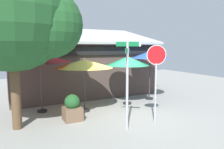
# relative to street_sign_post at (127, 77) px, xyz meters

# --- Properties ---
(ground_plane) EXTENTS (28.00, 28.00, 0.10)m
(ground_plane) POSITION_rel_street_sign_post_xyz_m (1.04, 1.75, -1.94)
(ground_plane) COLOR gray
(cafe_building) EXTENTS (8.90, 4.85, 4.23)m
(cafe_building) POSITION_rel_street_sign_post_xyz_m (0.51, 6.61, -0.25)
(cafe_building) COLOR #473833
(cafe_building) RESTS_ON ground
(street_sign_post) EXTENTS (0.67, 0.62, 3.13)m
(street_sign_post) POSITION_rel_street_sign_post_xyz_m (0.00, 0.00, 0.00)
(street_sign_post) COLOR #A8AAB2
(street_sign_post) RESTS_ON ground
(stop_sign) EXTENTS (0.69, 0.30, 3.01)m
(stop_sign) POSITION_rel_street_sign_post_xyz_m (1.34, 0.14, 0.19)
(stop_sign) COLOR #A8AAB2
(stop_sign) RESTS_ON ground
(patio_umbrella_crimson_left) EXTENTS (2.64, 2.64, 2.72)m
(patio_umbrella_crimson_left) POSITION_rel_street_sign_post_xyz_m (-2.36, 3.57, 0.56)
(patio_umbrella_crimson_left) COLOR black
(patio_umbrella_crimson_left) RESTS_ON ground
(patio_umbrella_mustard_center) EXTENTS (2.57, 2.57, 2.45)m
(patio_umbrella_mustard_center) POSITION_rel_street_sign_post_xyz_m (-0.59, 2.78, 0.29)
(patio_umbrella_mustard_center) COLOR black
(patio_umbrella_mustard_center) RESTS_ON ground
(patio_umbrella_forest_green_right) EXTENTS (2.22, 2.22, 2.53)m
(patio_umbrella_forest_green_right) POSITION_rel_street_sign_post_xyz_m (1.80, 3.02, 0.33)
(patio_umbrella_forest_green_right) COLOR black
(patio_umbrella_forest_green_right) RESTS_ON ground
(patio_umbrella_royal_blue_far_right) EXTENTS (2.15, 2.15, 2.79)m
(patio_umbrella_royal_blue_far_right) POSITION_rel_street_sign_post_xyz_m (3.45, 3.36, 0.61)
(patio_umbrella_royal_blue_far_right) COLOR black
(patio_umbrella_royal_blue_far_right) RESTS_ON ground
(shade_tree) EXTENTS (4.35, 4.08, 6.15)m
(shade_tree) POSITION_rel_street_sign_post_xyz_m (-3.29, 1.79, 2.15)
(shade_tree) COLOR brown
(shade_tree) RESTS_ON ground
(sidewalk_planter) EXTENTS (0.70, 0.70, 1.06)m
(sidewalk_planter) POSITION_rel_street_sign_post_xyz_m (-1.44, 1.86, -1.39)
(sidewalk_planter) COLOR brown
(sidewalk_planter) RESTS_ON ground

